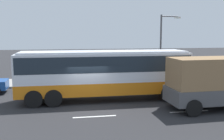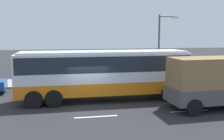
{
  "view_description": "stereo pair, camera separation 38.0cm",
  "coord_description": "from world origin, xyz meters",
  "px_view_note": "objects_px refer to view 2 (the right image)",
  "views": [
    {
      "loc": [
        -1.34,
        -16.57,
        4.57
      ],
      "look_at": [
        1.7,
        0.77,
        2.11
      ],
      "focal_mm": 42.39,
      "sensor_mm": 36.0,
      "label": 1
    },
    {
      "loc": [
        -1.71,
        -16.5,
        4.57
      ],
      "look_at": [
        1.7,
        0.77,
        2.11
      ],
      "focal_mm": 42.39,
      "sensor_mm": 36.0,
      "label": 2
    }
  ],
  "objects_px": {
    "pedestrian_at_crossing": "(148,71)",
    "car_red_compact": "(189,77)",
    "pedestrian_near_curb": "(102,72)",
    "street_lamp": "(161,43)",
    "coach_bus": "(104,70)"
  },
  "relations": [
    {
      "from": "coach_bus",
      "to": "pedestrian_near_curb",
      "type": "distance_m",
      "value": 6.25
    },
    {
      "from": "pedestrian_near_curb",
      "to": "coach_bus",
      "type": "bearing_deg",
      "value": -126.49
    },
    {
      "from": "pedestrian_at_crossing",
      "to": "pedestrian_near_curb",
      "type": "bearing_deg",
      "value": -145.6
    },
    {
      "from": "street_lamp",
      "to": "pedestrian_near_curb",
      "type": "bearing_deg",
      "value": 174.91
    },
    {
      "from": "pedestrian_at_crossing",
      "to": "street_lamp",
      "type": "distance_m",
      "value": 2.93
    },
    {
      "from": "street_lamp",
      "to": "coach_bus",
      "type": "bearing_deg",
      "value": -138.23
    },
    {
      "from": "coach_bus",
      "to": "pedestrian_near_curb",
      "type": "relative_size",
      "value": 7.14
    },
    {
      "from": "car_red_compact",
      "to": "pedestrian_at_crossing",
      "type": "height_order",
      "value": "pedestrian_at_crossing"
    },
    {
      "from": "coach_bus",
      "to": "street_lamp",
      "type": "bearing_deg",
      "value": 41.98
    },
    {
      "from": "pedestrian_at_crossing",
      "to": "street_lamp",
      "type": "height_order",
      "value": "street_lamp"
    },
    {
      "from": "pedestrian_near_curb",
      "to": "pedestrian_at_crossing",
      "type": "height_order",
      "value": "pedestrian_near_curb"
    },
    {
      "from": "pedestrian_at_crossing",
      "to": "car_red_compact",
      "type": "bearing_deg",
      "value": 2.01
    },
    {
      "from": "pedestrian_near_curb",
      "to": "pedestrian_at_crossing",
      "type": "bearing_deg",
      "value": -31.83
    },
    {
      "from": "car_red_compact",
      "to": "pedestrian_near_curb",
      "type": "height_order",
      "value": "pedestrian_near_curb"
    },
    {
      "from": "coach_bus",
      "to": "pedestrian_at_crossing",
      "type": "bearing_deg",
      "value": 48.77
    }
  ]
}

